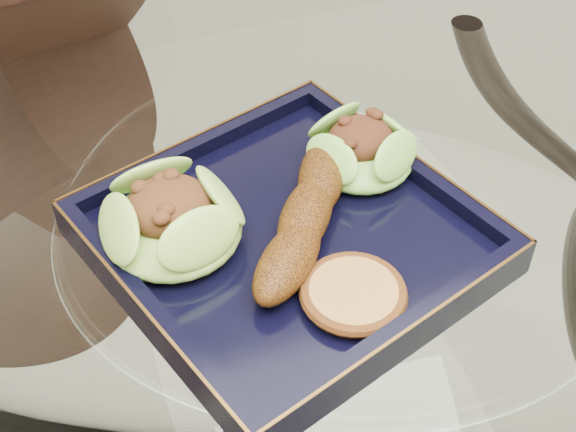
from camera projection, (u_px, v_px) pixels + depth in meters
name	position (u px, v px, depth m)	size (l,w,h in m)	color
dining_table	(328.00, 372.00, 0.76)	(1.13, 1.13, 0.77)	white
dining_chair	(84.00, 222.00, 1.07)	(0.42, 0.42, 0.87)	black
navy_plate	(288.00, 243.00, 0.64)	(0.27, 0.27, 0.02)	black
lettuce_wrap_left	(172.00, 223.00, 0.61)	(0.11, 0.11, 0.04)	#5A912A
lettuce_wrap_right	(361.00, 152.00, 0.68)	(0.09, 0.09, 0.03)	#52982C
roasted_plantain	(306.00, 216.00, 0.62)	(0.18, 0.04, 0.03)	#5C3109
crumb_patty	(353.00, 295.00, 0.58)	(0.07, 0.07, 0.01)	#BF863F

